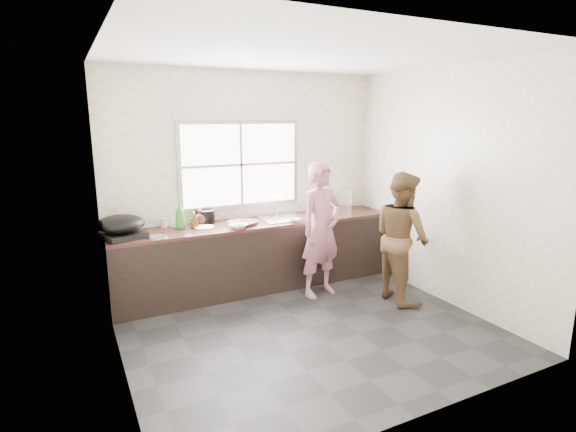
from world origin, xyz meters
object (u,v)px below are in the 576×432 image
bowl_mince (238,226)px  glass_jar (164,223)px  cutting_board (243,223)px  bottle_green (180,216)px  black_pot (205,217)px  wok (121,224)px  bowl_crabs (316,217)px  pot_lid_right (178,225)px  person_side (401,237)px  woman (321,234)px  bottle_brown_short (200,218)px  burner (122,235)px  plate_food (204,227)px  pot_lid_left (157,237)px  bowl_held (295,220)px  dish_rack (335,199)px  bottle_brown_tall (194,221)px

bowl_mince → glass_jar: (-0.77, 0.44, 0.03)m
cutting_board → bottle_green: (-0.73, 0.13, 0.13)m
black_pot → wok: 1.05m
bowl_crabs → bottle_green: bearing=170.2°
bowl_crabs → bowl_mince: bearing=-179.0°
bottle_green → pot_lid_right: bearing=90.5°
person_side → black_pot: (-1.96, 1.33, 0.17)m
woman → cutting_board: woman is taller
bowl_crabs → pot_lid_right: bearing=165.9°
bottle_brown_short → glass_jar: (-0.42, 0.06, -0.03)m
bowl_crabs → glass_jar: glass_jar is taller
bowl_mince → burner: 1.28m
plate_food → bowl_mince: bearing=-28.9°
pot_lid_left → cutting_board: bearing=8.6°
glass_jar → wok: size_ratio=0.22×
cutting_board → bowl_held: bowl_held is taller
plate_food → bottle_brown_short: 0.20m
glass_jar → burner: size_ratio=0.27×
bowl_mince → bottle_green: bearing=152.9°
dish_rack → bottle_brown_short: bearing=-170.2°
bottle_brown_tall → dish_rack: bearing=4.7°
bowl_mince → pot_lid_right: size_ratio=0.92×
cutting_board → bottle_brown_short: bottle_brown_short is taller
plate_food → bottle_brown_short: bearing=87.5°
bowl_held → pot_lid_left: (-1.68, 0.02, -0.02)m
bowl_crabs → bottle_green: (-1.67, 0.29, 0.12)m
burner → person_side: bearing=-19.8°
bottle_brown_tall → dish_rack: dish_rack is taller
plate_food → bottle_green: (-0.25, 0.11, 0.14)m
cutting_board → bowl_crabs: bearing=-9.5°
bowl_crabs → black_pot: size_ratio=0.82×
bottle_brown_tall → pot_lid_left: bearing=-152.2°
bottle_green → pot_lid_left: bearing=-138.3°
cutting_board → bowl_crabs: bowl_crabs is taller
bottle_brown_tall → glass_jar: size_ratio=1.54×
black_pot → plate_food: bearing=-110.1°
burner → pot_lid_left: bearing=-25.6°
bowl_crabs → pot_lid_left: bowl_crabs is taller
cutting_board → bowl_held: bearing=-15.9°
cutting_board → bottle_brown_short: (-0.47, 0.20, 0.07)m
person_side → black_pot: size_ratio=6.84×
woman → bottle_green: size_ratio=4.97×
bowl_mince → pot_lid_left: 0.93m
woman → person_side: size_ratio=0.99×
woman → cutting_board: 0.96m
dish_rack → plate_food: bearing=-164.8°
bowl_crabs → bowl_held: (-0.32, -0.02, -0.00)m
cutting_board → woman: bearing=-33.0°
bottle_brown_tall → pot_lid_left: bottle_brown_tall is taller
bowl_crabs → woman: bearing=-111.6°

